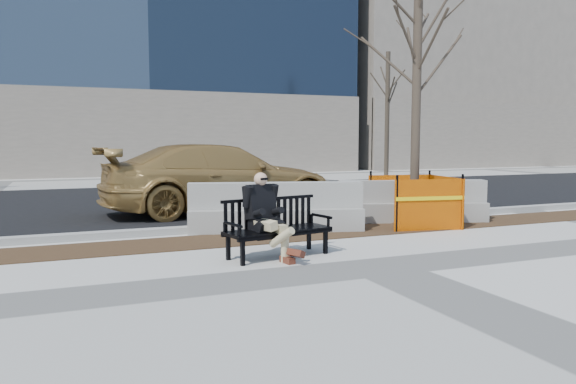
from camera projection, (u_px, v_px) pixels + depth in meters
name	position (u px, v px, depth m)	size (l,w,h in m)	color
ground	(378.00, 267.00, 7.17)	(120.00, 120.00, 0.00)	beige
mulch_strip	(299.00, 235.00, 9.56)	(40.00, 1.20, 0.02)	#47301C
asphalt_street	(211.00, 200.00, 15.27)	(60.00, 10.40, 0.01)	black
curb	(280.00, 224.00, 10.43)	(60.00, 0.25, 0.12)	#9E9B93
bench	(278.00, 257.00, 7.78)	(1.59, 0.57, 0.85)	black
seated_man	(264.00, 258.00, 7.70)	(0.52, 0.87, 1.22)	black
tree_fence	(414.00, 226.00, 10.63)	(2.08, 2.08, 5.21)	#F56E00
sedan	(222.00, 212.00, 12.62)	(2.21, 5.44, 1.58)	olive
jersey_barrier_left	(276.00, 231.00, 9.98)	(3.17, 0.63, 0.91)	#9D9B93
jersey_barrier_right	(411.00, 222.00, 11.15)	(3.01, 0.60, 0.86)	gray
far_tree_right	(386.00, 178.00, 24.09)	(2.20, 2.20, 5.94)	#43382B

